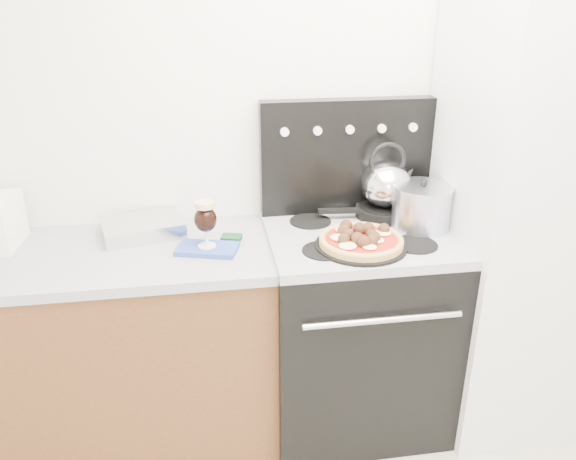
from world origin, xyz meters
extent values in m
cube|color=white|center=(0.00, 1.50, 1.25)|extent=(3.50, 0.01, 2.50)
cube|color=brown|center=(-1.02, 1.20, 0.43)|extent=(1.45, 0.60, 0.86)
cube|color=#A2A2AA|center=(-1.02, 1.20, 0.88)|extent=(1.48, 0.63, 0.04)
cube|color=black|center=(0.08, 1.18, 0.44)|extent=(0.76, 0.65, 0.88)
cube|color=#ADADB2|center=(0.08, 1.18, 0.90)|extent=(0.76, 0.65, 0.04)
cube|color=black|center=(0.08, 1.45, 1.17)|extent=(0.76, 0.08, 0.50)
cube|color=silver|center=(0.78, 1.15, 0.95)|extent=(0.64, 0.68, 1.90)
cube|color=white|center=(-0.81, 1.34, 0.93)|extent=(0.37, 0.31, 0.06)
cube|color=#334CAF|center=(-0.55, 1.14, 0.91)|extent=(0.26, 0.20, 0.02)
cylinder|color=black|center=(0.05, 1.04, 0.93)|extent=(0.37, 0.37, 0.01)
cylinder|color=black|center=(0.23, 1.34, 0.94)|extent=(0.27, 0.27, 0.04)
cylinder|color=silver|center=(0.34, 1.20, 1.01)|extent=(0.28, 0.28, 0.18)
camera|label=1|loc=(-0.54, -0.88, 1.84)|focal=35.00mm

